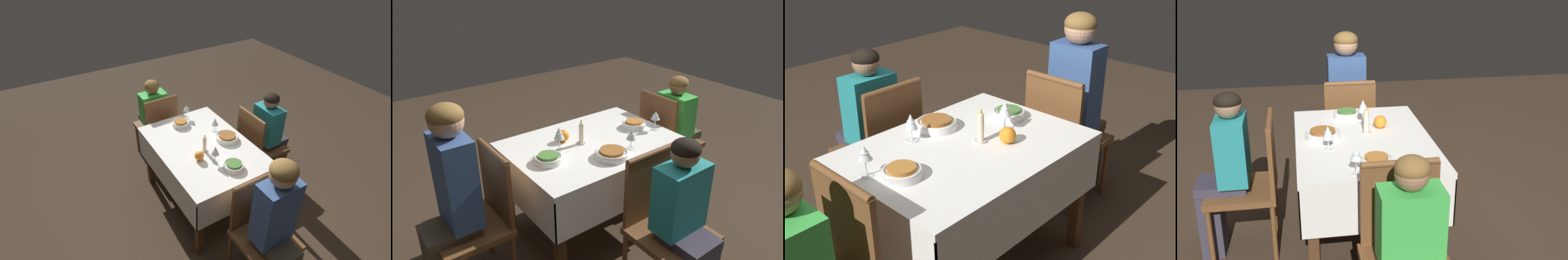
# 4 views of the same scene
# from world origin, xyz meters

# --- Properties ---
(ground_plane) EXTENTS (8.00, 8.00, 0.00)m
(ground_plane) POSITION_xyz_m (0.00, 0.00, 0.00)
(ground_plane) COLOR #3D2D21
(dining_table) EXTENTS (1.19, 0.85, 0.73)m
(dining_table) POSITION_xyz_m (0.00, 0.00, 0.62)
(dining_table) COLOR white
(dining_table) RESTS_ON ground_plane
(chair_east) EXTENTS (0.44, 0.43, 0.91)m
(chair_east) POSITION_xyz_m (0.87, -0.01, 0.50)
(chair_east) COLOR brown
(chair_east) RESTS_ON ground_plane
(chair_west) EXTENTS (0.44, 0.43, 0.91)m
(chair_west) POSITION_xyz_m (-0.87, -0.08, 0.50)
(chair_west) COLOR brown
(chair_west) RESTS_ON ground_plane
(chair_north) EXTENTS (0.43, 0.44, 0.91)m
(chair_north) POSITION_xyz_m (0.01, 0.70, 0.50)
(chair_north) COLOR brown
(chair_north) RESTS_ON ground_plane
(person_adult_denim) EXTENTS (0.34, 0.30, 1.25)m
(person_adult_denim) POSITION_xyz_m (1.03, -0.01, 0.70)
(person_adult_denim) COLOR #4C4233
(person_adult_denim) RESTS_ON ground_plane
(person_child_green) EXTENTS (0.33, 0.30, 1.03)m
(person_child_green) POSITION_xyz_m (-1.04, -0.08, 0.56)
(person_child_green) COLOR #4C4233
(person_child_green) RESTS_ON ground_plane
(person_child_teal) EXTENTS (0.30, 0.33, 1.07)m
(person_child_teal) POSITION_xyz_m (0.01, 0.87, 0.59)
(person_child_teal) COLOR #383342
(person_child_teal) RESTS_ON ground_plane
(bowl_east) EXTENTS (0.18, 0.18, 0.06)m
(bowl_east) POSITION_xyz_m (0.41, 0.06, 0.76)
(bowl_east) COLOR white
(bowl_east) RESTS_ON dining_table
(wine_glass_east) EXTENTS (0.07, 0.07, 0.17)m
(wine_glass_east) POSITION_xyz_m (0.26, -0.04, 0.86)
(wine_glass_east) COLOR white
(wine_glass_east) RESTS_ON dining_table
(bowl_west) EXTENTS (0.18, 0.18, 0.06)m
(bowl_west) POSITION_xyz_m (-0.41, -0.02, 0.76)
(bowl_west) COLOR white
(bowl_west) RESTS_ON dining_table
(wine_glass_west) EXTENTS (0.07, 0.07, 0.15)m
(wine_glass_west) POSITION_xyz_m (-0.51, 0.11, 0.84)
(wine_glass_west) COLOR white
(wine_glass_west) RESTS_ON dining_table
(bowl_north) EXTENTS (0.22, 0.22, 0.06)m
(bowl_north) POSITION_xyz_m (0.04, 0.25, 0.76)
(bowl_north) COLOR white
(bowl_north) RESTS_ON dining_table
(wine_glass_north) EXTENTS (0.07, 0.07, 0.15)m
(wine_glass_north) POSITION_xyz_m (-0.15, 0.23, 0.84)
(wine_glass_north) COLOR white
(wine_glass_north) RESTS_ON dining_table
(candle_centerpiece) EXTENTS (0.06, 0.06, 0.18)m
(candle_centerpiece) POSITION_xyz_m (0.08, -0.03, 0.80)
(candle_centerpiece) COLOR beige
(candle_centerpiece) RESTS_ON dining_table
(orange_fruit) EXTENTS (0.09, 0.09, 0.09)m
(orange_fruit) POSITION_xyz_m (0.16, -0.14, 0.78)
(orange_fruit) COLOR orange
(orange_fruit) RESTS_ON dining_table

